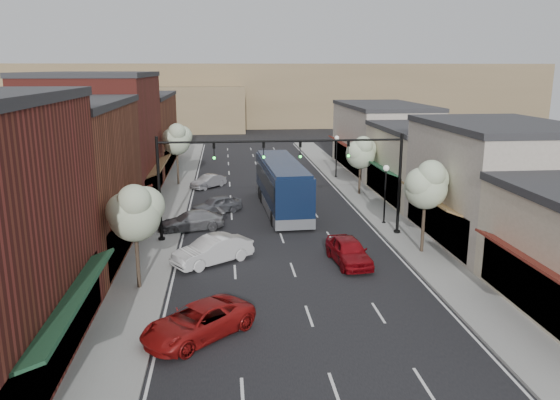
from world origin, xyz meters
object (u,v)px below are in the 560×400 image
object	(u,v)px
tree_left_far	(177,139)
lamp_post_near	(385,185)
tree_right_far	(361,152)
coach_bus	(282,185)
red_hatchback	(349,251)
parked_car_a	(198,322)
tree_left_near	(135,211)
parked_car_d	(217,205)
tree_right_near	(427,184)
signal_mast_right	(366,169)
parked_car_e	(208,181)
parked_car_b	(213,250)
signal_mast_left	(196,173)
parked_car_c	(191,221)
lamp_post_far	(337,150)

from	to	relation	value
tree_left_far	lamp_post_near	distance (m)	22.33
tree_right_far	coach_bus	xyz separation A→B (m)	(-7.55, -4.43, -1.93)
coach_bus	red_hatchback	distance (m)	13.13
red_hatchback	parked_car_a	xyz separation A→B (m)	(-8.41, -8.22, -0.08)
tree_left_near	parked_car_d	world-z (taller)	tree_left_near
tree_left_near	tree_right_near	bearing A→B (deg)	13.55
tree_left_near	tree_left_far	distance (m)	26.00
signal_mast_right	parked_car_e	bearing A→B (deg)	123.47
parked_car_b	parked_car_e	bearing A→B (deg)	148.30
coach_bus	tree_left_near	bearing A→B (deg)	-122.50
parked_car_a	parked_car_e	world-z (taller)	parked_car_a
tree_right_far	parked_car_d	bearing A→B (deg)	-159.08
red_hatchback	parked_car_b	world-z (taller)	parked_car_b
lamp_post_near	parked_car_e	size ratio (longest dim) A/B	1.16
coach_bus	parked_car_d	bearing A→B (deg)	-177.27
coach_bus	red_hatchback	world-z (taller)	coach_bus
signal_mast_left	lamp_post_near	bearing A→B (deg)	10.56
signal_mast_right	coach_bus	xyz separation A→B (m)	(-4.82, 7.52, -2.56)
tree_right_near	parked_car_c	world-z (taller)	tree_right_near
tree_left_far	parked_car_b	distance (m)	22.99
coach_bus	tree_right_near	bearing A→B (deg)	-59.21
signal_mast_left	parked_car_e	world-z (taller)	signal_mast_left
parked_car_b	coach_bus	bearing A→B (deg)	122.02
lamp_post_far	tree_right_near	bearing A→B (deg)	-88.70
lamp_post_near	signal_mast_left	bearing A→B (deg)	-169.44
signal_mast_right	tree_left_far	world-z (taller)	signal_mast_right
lamp_post_far	red_hatchback	bearing A→B (deg)	-99.91
signal_mast_right	red_hatchback	bearing A→B (deg)	-112.93
tree_right_far	coach_bus	world-z (taller)	tree_right_far
tree_right_far	parked_car_a	size ratio (longest dim) A/B	1.07
red_hatchback	lamp_post_near	bearing A→B (deg)	54.88
tree_right_near	tree_right_far	distance (m)	16.01
coach_bus	parked_car_e	xyz separation A→B (m)	(-6.14, 9.06, -1.44)
parked_car_c	signal_mast_left	bearing A→B (deg)	-2.76
tree_left_far	coach_bus	size ratio (longest dim) A/B	0.47
parked_car_d	red_hatchback	bearing A→B (deg)	3.51
signal_mast_left	parked_car_a	bearing A→B (deg)	-87.48
tree_right_near	red_hatchback	distance (m)	6.30
parked_car_a	parked_car_d	distance (m)	20.58
signal_mast_left	lamp_post_far	world-z (taller)	signal_mast_left
lamp_post_far	parked_car_c	xyz separation A→B (m)	(-14.00, -17.45, -2.33)
tree_right_far	parked_car_c	world-z (taller)	tree_right_far
signal_mast_left	parked_car_c	world-z (taller)	signal_mast_left
red_hatchback	parked_car_e	size ratio (longest dim) A/B	1.21
tree_left_near	lamp_post_far	bearing A→B (deg)	60.22
red_hatchback	tree_left_near	bearing A→B (deg)	-172.25
signal_mast_right	tree_right_far	xyz separation A→B (m)	(2.73, 11.95, -0.63)
parked_car_a	parked_car_c	distance (m)	16.11
signal_mast_left	parked_car_a	xyz separation A→B (m)	(0.60, -13.52, -3.91)
parked_car_a	tree_left_near	bearing A→B (deg)	169.24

